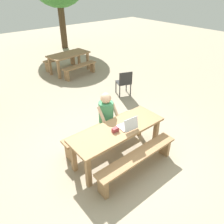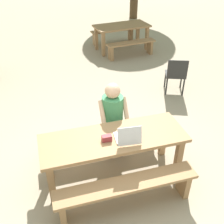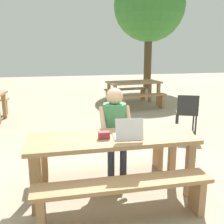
% 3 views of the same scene
% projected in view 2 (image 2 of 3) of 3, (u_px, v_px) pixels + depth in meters
% --- Properties ---
extents(ground_plane, '(30.00, 30.00, 0.00)m').
position_uv_depth(ground_plane, '(113.00, 176.00, 4.20)').
color(ground_plane, tan).
extents(picnic_table_front, '(2.06, 0.72, 0.76)m').
position_uv_depth(picnic_table_front, '(114.00, 143.00, 3.84)').
color(picnic_table_front, '#9E754C').
rests_on(picnic_table_front, ground).
extents(bench_near, '(1.90, 0.30, 0.47)m').
position_uv_depth(bench_near, '(127.00, 189.00, 3.53)').
color(bench_near, '#9E754C').
rests_on(bench_near, ground).
extents(bench_far, '(1.90, 0.30, 0.47)m').
position_uv_depth(bench_far, '(103.00, 135.00, 4.48)').
color(bench_far, '#9E754C').
rests_on(bench_far, ground).
extents(laptop, '(0.35, 0.34, 0.28)m').
position_uv_depth(laptop, '(128.00, 137.00, 3.68)').
color(laptop, silver).
rests_on(laptop, picnic_table_front).
extents(small_pouch, '(0.13, 0.08, 0.09)m').
position_uv_depth(small_pouch, '(107.00, 138.00, 3.69)').
color(small_pouch, '#993338').
rests_on(small_pouch, picnic_table_front).
extents(person_seated, '(0.44, 0.42, 1.28)m').
position_uv_depth(person_seated, '(113.00, 114.00, 4.27)').
color(person_seated, '#333847').
rests_on(person_seated, ground).
extents(plastic_chair, '(0.57, 0.57, 0.86)m').
position_uv_depth(plastic_chair, '(176.00, 75.00, 6.13)').
color(plastic_chair, '#262626').
rests_on(plastic_chair, ground).
extents(picnic_table_mid, '(1.76, 1.00, 0.77)m').
position_uv_depth(picnic_table_mid, '(122.00, 29.00, 8.41)').
color(picnic_table_mid, '#9E754C').
rests_on(picnic_table_mid, ground).
extents(bench_mid_south, '(1.53, 0.47, 0.46)m').
position_uv_depth(bench_mid_south, '(131.00, 46.00, 8.07)').
color(bench_mid_south, '#9E754C').
rests_on(bench_mid_south, ground).
extents(bench_mid_north, '(1.53, 0.47, 0.46)m').
position_uv_depth(bench_mid_north, '(113.00, 33.00, 9.11)').
color(bench_mid_north, '#9E754C').
rests_on(bench_mid_north, ground).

